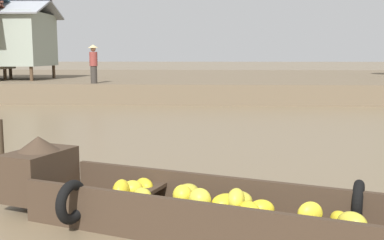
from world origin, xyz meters
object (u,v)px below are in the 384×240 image
Objects in this scene: vendor_person at (94,62)px; mooring_post at (0,153)px; banana_boat at (215,205)px; stilt_house_mid_right at (5,38)px.

mooring_post is at bearing -81.64° from vendor_person.
banana_boat is at bearing -27.71° from mooring_post.
stilt_house_mid_right is 6.33m from vendor_person.
mooring_post reaches higher than banana_boat.
stilt_house_mid_right is 4.58× the size of mooring_post.
banana_boat is 3.85m from mooring_post.
mooring_post is (1.87, -12.72, -1.26)m from vendor_person.
vendor_person is at bearing 109.99° from banana_boat.
vendor_person is at bearing -31.17° from stilt_house_mid_right.
banana_boat is 5.41× the size of mooring_post.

